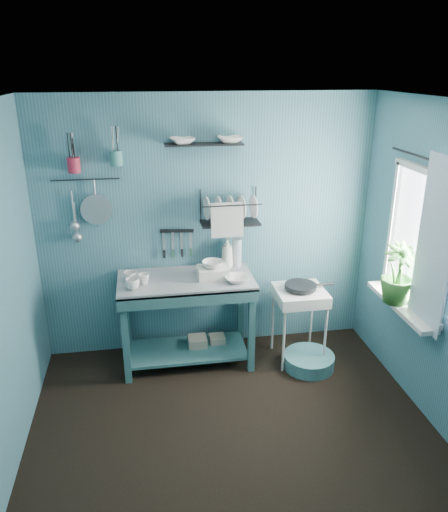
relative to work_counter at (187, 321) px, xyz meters
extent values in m
plane|color=black|center=(0.25, -1.16, -0.44)|extent=(3.20, 3.20, 0.00)
plane|color=silver|center=(0.25, -1.16, 2.06)|extent=(3.20, 3.20, 0.00)
plane|color=#396876|center=(0.25, 0.34, 0.81)|extent=(3.20, 0.00, 3.20)
plane|color=#396876|center=(0.25, -2.66, 0.81)|extent=(3.20, 0.00, 3.20)
cube|color=#2D5B5F|center=(0.00, 0.00, 0.00)|extent=(1.28, 0.71, 0.88)
imported|color=white|center=(-0.48, -0.16, 0.49)|extent=(0.12, 0.12, 0.10)
imported|color=white|center=(-0.38, -0.06, 0.49)|extent=(0.14, 0.14, 0.09)
imported|color=white|center=(-0.50, 0.00, 0.49)|extent=(0.17, 0.17, 0.10)
cube|color=silver|center=(0.25, -0.02, 0.49)|extent=(0.28, 0.22, 0.10)
imported|color=white|center=(0.25, -0.02, 0.57)|extent=(0.20, 0.19, 0.06)
imported|color=silver|center=(0.42, 0.20, 0.59)|extent=(0.11, 0.12, 0.30)
cylinder|color=#A7B1BB|center=(0.52, 0.22, 0.58)|extent=(0.09, 0.09, 0.28)
imported|color=white|center=(0.45, -0.15, 0.47)|extent=(0.22, 0.22, 0.05)
cube|color=silver|center=(1.07, -0.12, -0.07)|extent=(0.52, 0.52, 0.74)
cylinder|color=black|center=(1.07, -0.12, 0.34)|extent=(0.30, 0.30, 0.03)
cube|color=black|center=(-0.05, 0.31, 0.80)|extent=(0.32, 0.06, 0.03)
cube|color=black|center=(0.45, 0.21, 1.04)|extent=(0.55, 0.24, 0.32)
cube|color=black|center=(0.21, 0.24, 1.62)|extent=(0.70, 0.20, 0.01)
imported|color=white|center=(0.03, 0.24, 1.57)|extent=(0.26, 0.26, 0.05)
imported|color=white|center=(0.45, 0.24, 1.64)|extent=(0.27, 0.27, 0.06)
cylinder|color=#B42139|center=(-0.92, 0.26, 1.46)|extent=(0.11, 0.11, 0.13)
cylinder|color=#3C7D78|center=(-0.55, 0.26, 1.51)|extent=(0.11, 0.11, 0.13)
cylinder|color=#B0B1B8|center=(-0.77, 0.29, 1.05)|extent=(0.28, 0.03, 0.28)
cylinder|color=#B0B1B8|center=(-0.97, 0.30, 1.08)|extent=(0.01, 0.01, 0.30)
cylinder|color=#B0B1B8|center=(-0.96, 0.30, 0.97)|extent=(0.01, 0.01, 0.30)
cylinder|color=black|center=(-0.84, 0.31, 1.32)|extent=(0.60, 0.01, 0.01)
plane|color=white|center=(1.84, -0.71, 0.96)|extent=(0.00, 1.10, 1.10)
cube|color=silver|center=(1.75, -0.71, 0.37)|extent=(0.16, 0.95, 0.04)
plane|color=white|center=(1.77, -1.01, 1.01)|extent=(0.00, 1.35, 1.35)
cylinder|color=black|center=(1.79, -0.71, 1.61)|extent=(0.02, 1.05, 0.02)
imported|color=#356F2C|center=(1.72, -0.67, 0.65)|extent=(0.29, 0.29, 0.52)
cube|color=gray|center=(0.10, 0.05, -0.33)|extent=(0.18, 0.18, 0.22)
cube|color=gray|center=(0.30, 0.08, -0.34)|extent=(0.15, 0.15, 0.20)
cylinder|color=teal|center=(1.13, -0.30, -0.38)|extent=(0.48, 0.48, 0.13)
camera|label=1|loc=(-0.34, -4.21, 2.28)|focal=35.00mm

